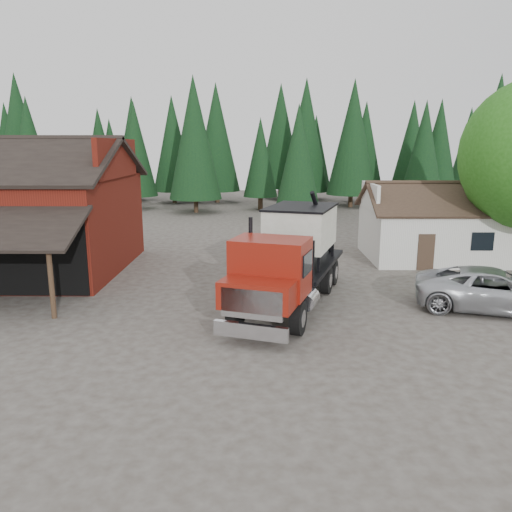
{
  "coord_description": "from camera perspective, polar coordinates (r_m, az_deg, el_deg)",
  "views": [
    {
      "loc": [
        2.5,
        -16.48,
        6.63
      ],
      "look_at": [
        2.32,
        5.36,
        1.8
      ],
      "focal_mm": 35.0,
      "sensor_mm": 36.0,
      "label": 1
    }
  ],
  "objects": [
    {
      "name": "feed_truck",
      "position": [
        21.03,
        4.0,
        0.21
      ],
      "size": [
        5.79,
        10.64,
        4.65
      ],
      "rotation": [
        0.0,
        0.0,
        -0.31
      ],
      "color": "black",
      "rests_on": "ground"
    },
    {
      "name": "conifer_backdrop",
      "position": [
        58.91,
        -1.99,
        6.0
      ],
      "size": [
        76.0,
        16.0,
        16.0
      ],
      "primitive_type": null,
      "color": "black",
      "rests_on": "ground"
    },
    {
      "name": "red_barn",
      "position": [
        29.9,
        -26.44,
        3.6
      ],
      "size": [
        12.8,
        13.63,
        7.18
      ],
      "color": "#601810",
      "rests_on": "ground"
    },
    {
      "name": "silver_car",
      "position": [
        22.62,
        25.67,
        -3.55
      ],
      "size": [
        6.83,
        4.6,
        1.74
      ],
      "primitive_type": "imported",
      "rotation": [
        0.0,
        0.0,
        1.27
      ],
      "color": "#B8BBC0",
      "rests_on": "ground"
    },
    {
      "name": "near_pine_b",
      "position": [
        46.62,
        4.86,
        11.52
      ],
      "size": [
        3.96,
        3.96,
        10.4
      ],
      "color": "#382619",
      "rests_on": "ground"
    },
    {
      "name": "ground",
      "position": [
        17.94,
        -7.68,
        -9.34
      ],
      "size": [
        120.0,
        120.0,
        0.0
      ],
      "primitive_type": "plane",
      "color": "#433C35",
      "rests_on": "ground"
    },
    {
      "name": "farmhouse",
      "position": [
        31.69,
        19.83,
        2.72
      ],
      "size": [
        8.6,
        6.42,
        4.65
      ],
      "color": "silver",
      "rests_on": "ground"
    },
    {
      "name": "near_pine_d",
      "position": [
        50.91,
        -7.07,
        13.24
      ],
      "size": [
        5.28,
        5.28,
        13.4
      ],
      "color": "#382619",
      "rests_on": "ground"
    },
    {
      "name": "near_pine_c",
      "position": [
        46.75,
        25.67,
        11.6
      ],
      "size": [
        4.84,
        4.84,
        12.4
      ],
      "color": "#382619",
      "rests_on": "ground"
    }
  ]
}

